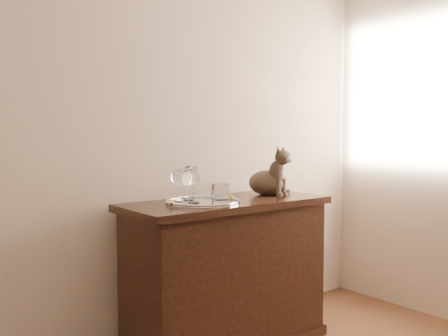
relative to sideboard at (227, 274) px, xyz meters
The scene contains 10 objects.
wall_back 1.15m from the sideboard, 152.68° to the left, with size 4.00×0.10×2.70m, color tan.
sideboard is the anchor object (origin of this frame).
tray 0.47m from the sideboard, behind, with size 0.40×0.40×0.01m, color silver.
wine_glass_a 0.60m from the sideboard, behind, with size 0.07×0.07×0.18m, color white, non-canonical shape.
wine_glass_b 0.57m from the sideboard, 160.92° to the left, with size 0.07×0.07×0.19m, color silver, non-canonical shape.
wine_glass_c 0.61m from the sideboard, 166.07° to the right, with size 0.07×0.07×0.18m, color silver, non-canonical shape.
wine_glass_d 0.58m from the sideboard, behind, with size 0.07×0.07×0.20m, color silver, non-canonical shape.
tumbler_a 0.50m from the sideboard, 142.92° to the right, with size 0.09×0.09×0.10m, color silver.
tumbler_c 0.48m from the sideboard, behind, with size 0.08×0.08×0.08m, color white.
cat 0.67m from the sideboard, ahead, with size 0.30×0.28×0.30m, color #4D3D2E, non-canonical shape.
Camera 1 is at (-1.13, -0.24, 1.23)m, focal length 40.00 mm.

